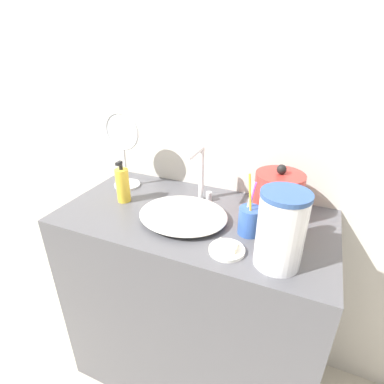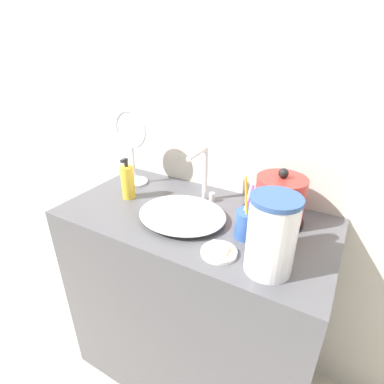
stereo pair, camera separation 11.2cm
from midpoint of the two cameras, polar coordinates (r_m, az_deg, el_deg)
The scene contains 11 objects.
wall_back at distance 1.28m, azimuth 9.74°, elevation 17.01°, with size 6.00×0.04×2.60m.
vanity_counter at distance 1.45m, azimuth 2.63°, elevation -20.06°, with size 1.05×0.54×0.90m.
sink_basin at distance 1.13m, azimuth 0.96°, elevation -4.29°, with size 0.34×0.29×0.04m.
faucet at distance 1.21m, azimuth 4.97°, elevation 3.62°, with size 0.06×0.15×0.24m.
electric_kettle at distance 1.15m, azimuth 19.01°, elevation -1.82°, with size 0.19×0.19×0.21m.
toothbrush_cup at distance 1.04m, azimuth 13.39°, elevation -5.96°, with size 0.08×0.08×0.23m.
lotion_bottle at distance 1.28m, azimuth -9.71°, elevation 1.86°, with size 0.06×0.06×0.18m.
shampoo_bottle at distance 1.02m, azimuth 20.48°, elevation -5.58°, with size 0.05×0.05×0.19m.
soap_dish at distance 0.97m, azimuth 8.52°, elevation -11.21°, with size 0.12×0.12×0.03m.
vanity_mirror at distance 1.38m, azimuth -9.14°, elevation 8.98°, with size 0.17×0.12×0.34m.
water_pitcher at distance 0.88m, azimuth 18.50°, elevation -7.90°, with size 0.14×0.14×0.24m.
Camera 2 is at (0.49, -0.60, 1.50)m, focal length 28.00 mm.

